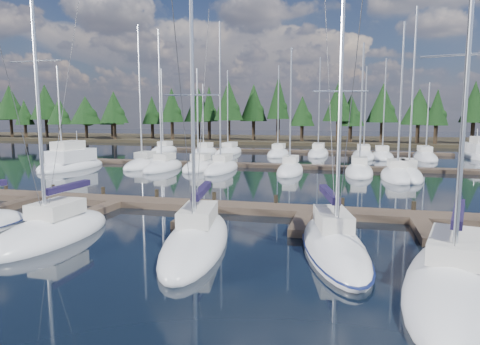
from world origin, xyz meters
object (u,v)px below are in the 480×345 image
(main_dock, at_px, (206,208))
(front_sailboat_3, at_px, (197,240))
(front_sailboat_4, at_px, (334,246))
(motor_yacht_left, at_px, (72,164))
(front_sailboat_2, at_px, (52,232))
(motor_yacht_right, at_px, (478,154))
(front_sailboat_5, at_px, (453,280))

(main_dock, height_order, front_sailboat_3, front_sailboat_3)
(front_sailboat_4, relative_size, motor_yacht_left, 1.21)
(front_sailboat_2, height_order, motor_yacht_left, front_sailboat_2)
(front_sailboat_2, relative_size, motor_yacht_right, 1.51)
(front_sailboat_5, relative_size, motor_yacht_left, 1.37)
(front_sailboat_3, height_order, front_sailboat_4, front_sailboat_4)
(front_sailboat_2, relative_size, motor_yacht_left, 1.46)
(front_sailboat_5, xyz_separation_m, motor_yacht_right, (13.74, 49.09, 0.25))
(front_sailboat_4, distance_m, motor_yacht_left, 36.46)
(front_sailboat_5, distance_m, motor_yacht_right, 50.98)
(main_dock, height_order, front_sailboat_2, front_sailboat_2)
(front_sailboat_4, bearing_deg, motor_yacht_right, 68.95)
(motor_yacht_left, relative_size, motor_yacht_right, 1.03)
(front_sailboat_2, height_order, front_sailboat_3, front_sailboat_2)
(front_sailboat_4, relative_size, motor_yacht_right, 1.24)
(front_sailboat_4, distance_m, front_sailboat_5, 4.97)
(front_sailboat_2, height_order, front_sailboat_5, front_sailboat_2)
(front_sailboat_4, height_order, motor_yacht_left, front_sailboat_4)
(front_sailboat_3, bearing_deg, front_sailboat_5, -12.69)
(motor_yacht_left, bearing_deg, front_sailboat_5, -37.73)
(front_sailboat_3, relative_size, front_sailboat_5, 0.87)
(main_dock, xyz_separation_m, front_sailboat_2, (-5.23, -7.19, 0.09))
(front_sailboat_4, distance_m, motor_yacht_right, 49.48)
(main_dock, relative_size, front_sailboat_5, 3.18)
(motor_yacht_right, bearing_deg, main_dock, -122.49)
(front_sailboat_4, xyz_separation_m, motor_yacht_left, (-28.74, 22.44, 0.26))
(front_sailboat_4, bearing_deg, front_sailboat_2, -175.06)
(main_dock, height_order, motor_yacht_right, motor_yacht_right)
(motor_yacht_right, bearing_deg, front_sailboat_2, -123.04)
(front_sailboat_2, relative_size, front_sailboat_4, 1.21)
(motor_yacht_left, height_order, motor_yacht_right, motor_yacht_left)
(front_sailboat_3, height_order, motor_yacht_left, front_sailboat_3)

